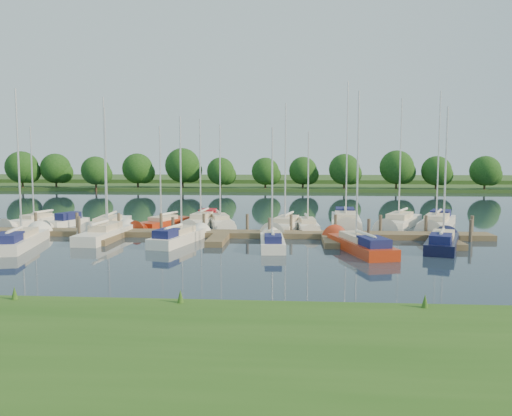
# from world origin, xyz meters

# --- Properties ---
(ground) EXTENTS (260.00, 260.00, 0.00)m
(ground) POSITION_xyz_m (0.00, 0.00, 0.00)
(ground) COLOR #192633
(ground) RESTS_ON ground
(near_bank) EXTENTS (90.00, 10.00, 0.50)m
(near_bank) POSITION_xyz_m (0.00, -16.00, 0.25)
(near_bank) COLOR #254E16
(near_bank) RESTS_ON ground
(dock) EXTENTS (40.00, 6.00, 0.40)m
(dock) POSITION_xyz_m (0.00, 7.31, 0.20)
(dock) COLOR brown
(dock) RESTS_ON ground
(mooring_pilings) EXTENTS (38.24, 2.84, 2.00)m
(mooring_pilings) POSITION_xyz_m (0.00, 8.43, 0.60)
(mooring_pilings) COLOR #473D33
(mooring_pilings) RESTS_ON ground
(far_shore) EXTENTS (180.00, 30.00, 0.60)m
(far_shore) POSITION_xyz_m (0.00, 75.00, 0.30)
(far_shore) COLOR #29431A
(far_shore) RESTS_ON ground
(distant_hill) EXTENTS (220.00, 40.00, 1.40)m
(distant_hill) POSITION_xyz_m (0.00, 100.00, 0.70)
(distant_hill) COLOR #355726
(distant_hill) RESTS_ON ground
(treeline) EXTENTS (147.43, 9.16, 7.99)m
(treeline) POSITION_xyz_m (2.85, 61.55, 4.14)
(treeline) COLOR #38281C
(treeline) RESTS_ON ground
(sailboat_n_0) EXTENTS (3.02, 7.24, 9.15)m
(sailboat_n_0) POSITION_xyz_m (-17.86, 13.65, 0.27)
(sailboat_n_0) COLOR white
(sailboat_n_0) RESTS_ON ground
(motorboat) EXTENTS (2.56, 4.61, 1.48)m
(motorboat) POSITION_xyz_m (-14.59, 12.88, 0.32)
(motorboat) COLOR white
(motorboat) RESTS_ON ground
(sailboat_n_2) EXTENTS (2.85, 9.11, 11.39)m
(sailboat_n_2) POSITION_xyz_m (-10.36, 11.34, 0.27)
(sailboat_n_2) COLOR white
(sailboat_n_2) RESTS_ON ground
(sailboat_n_3) EXTENTS (3.72, 7.00, 9.04)m
(sailboat_n_3) POSITION_xyz_m (-5.96, 12.76, 0.27)
(sailboat_n_3) COLOR #A2290F
(sailboat_n_3) RESTS_ON ground
(sailboat_n_4) EXTENTS (2.37, 7.61, 9.81)m
(sailboat_n_4) POSITION_xyz_m (-2.72, 14.01, 0.34)
(sailboat_n_4) COLOR white
(sailboat_n_4) RESTS_ON ground
(sailboat_n_5) EXTENTS (3.37, 7.22, 9.24)m
(sailboat_n_5) POSITION_xyz_m (-1.11, 13.99, 0.27)
(sailboat_n_5) COLOR white
(sailboat_n_5) RESTS_ON ground
(sailboat_n_6) EXTENTS (3.61, 8.64, 10.85)m
(sailboat_n_6) POSITION_xyz_m (4.73, 12.10, 0.27)
(sailboat_n_6) COLOR white
(sailboat_n_6) RESTS_ON ground
(sailboat_n_7) EXTENTS (1.92, 6.63, 8.49)m
(sailboat_n_7) POSITION_xyz_m (6.56, 12.06, 0.27)
(sailboat_n_7) COLOR white
(sailboat_n_7) RESTS_ON ground
(sailboat_n_8) EXTENTS (3.16, 10.42, 13.04)m
(sailboat_n_8) POSITION_xyz_m (10.04, 15.05, 0.33)
(sailboat_n_8) COLOR white
(sailboat_n_8) RESTS_ON ground
(sailboat_n_9) EXTENTS (5.28, 8.75, 11.51)m
(sailboat_n_9) POSITION_xyz_m (14.63, 14.42, 0.28)
(sailboat_n_9) COLOR white
(sailboat_n_9) RESTS_ON ground
(sailboat_n_10) EXTENTS (5.18, 9.33, 12.01)m
(sailboat_n_10) POSITION_xyz_m (17.69, 13.91, 0.33)
(sailboat_n_10) COLOR white
(sailboat_n_10) RESTS_ON ground
(sailboat_s_0) EXTENTS (3.57, 8.74, 10.99)m
(sailboat_s_0) POSITION_xyz_m (-13.19, 2.68, 0.32)
(sailboat_s_0) COLOR white
(sailboat_s_0) RESTS_ON ground
(sailboat_s_1) EXTENTS (2.23, 7.79, 10.08)m
(sailboat_s_1) POSITION_xyz_m (-8.42, 5.95, 0.28)
(sailboat_s_1) COLOR white
(sailboat_s_1) RESTS_ON ground
(sailboat_s_2) EXTENTS (3.05, 7.20, 9.27)m
(sailboat_s_2) POSITION_xyz_m (-2.69, 4.69, 0.33)
(sailboat_s_2) COLOR white
(sailboat_s_2) RESTS_ON ground
(sailboat_s_3) EXTENTS (1.90, 6.49, 8.36)m
(sailboat_s_3) POSITION_xyz_m (3.93, 3.46, 0.32)
(sailboat_s_3) COLOR white
(sailboat_s_3) RESTS_ON ground
(sailboat_s_4) EXTENTS (3.77, 8.39, 10.60)m
(sailboat_s_4) POSITION_xyz_m (9.55, 2.60, 0.32)
(sailboat_s_4) COLOR #A2290F
(sailboat_s_4) RESTS_ON ground
(sailboat_s_5) EXTENTS (3.88, 7.51, 9.72)m
(sailboat_s_5) POSITION_xyz_m (15.21, 3.87, 0.33)
(sailboat_s_5) COLOR black
(sailboat_s_5) RESTS_ON ground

